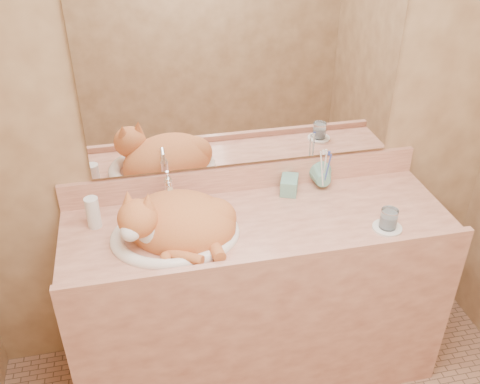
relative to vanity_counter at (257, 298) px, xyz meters
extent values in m
cube|color=brown|center=(0.00, 0.28, 0.82)|extent=(2.40, 0.02, 2.50)
cube|color=white|center=(0.00, 0.26, 0.97)|extent=(1.30, 0.02, 0.80)
imported|color=#69A995|center=(0.17, 0.15, 0.51)|extent=(0.10, 0.10, 0.16)
imported|color=#69A995|center=(0.33, 0.16, 0.47)|extent=(0.12, 0.12, 0.10)
cylinder|color=white|center=(0.49, -0.16, 0.43)|extent=(0.12, 0.12, 0.01)
cylinder|color=silver|center=(0.49, -0.16, 0.48)|extent=(0.07, 0.07, 0.08)
cylinder|color=white|center=(-0.66, 0.12, 0.49)|extent=(0.06, 0.06, 0.13)
camera|label=1|loc=(-0.46, -1.72, 1.71)|focal=40.00mm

